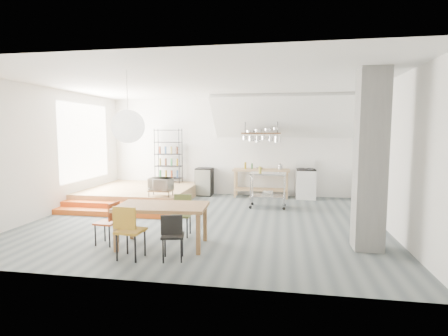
% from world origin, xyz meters
% --- Properties ---
extents(floor, '(8.00, 8.00, 0.00)m').
position_xyz_m(floor, '(0.00, 0.00, 0.00)').
color(floor, '#4D5659').
rests_on(floor, ground).
extents(wall_back, '(8.00, 0.04, 3.20)m').
position_xyz_m(wall_back, '(0.00, 3.50, 1.60)').
color(wall_back, silver).
rests_on(wall_back, ground).
extents(wall_left, '(0.04, 7.00, 3.20)m').
position_xyz_m(wall_left, '(-4.00, 0.00, 1.60)').
color(wall_left, silver).
rests_on(wall_left, ground).
extents(wall_right, '(0.04, 7.00, 3.20)m').
position_xyz_m(wall_right, '(4.00, 0.00, 1.60)').
color(wall_right, silver).
rests_on(wall_right, ground).
extents(ceiling, '(8.00, 7.00, 0.02)m').
position_xyz_m(ceiling, '(0.00, 0.00, 3.20)').
color(ceiling, white).
rests_on(ceiling, wall_back).
extents(slope_ceiling, '(4.40, 1.44, 1.32)m').
position_xyz_m(slope_ceiling, '(1.80, 2.90, 2.55)').
color(slope_ceiling, white).
rests_on(slope_ceiling, wall_back).
extents(window_pane, '(0.02, 2.50, 2.20)m').
position_xyz_m(window_pane, '(-3.98, 1.50, 1.80)').
color(window_pane, white).
rests_on(window_pane, wall_left).
extents(platform, '(3.00, 3.00, 0.40)m').
position_xyz_m(platform, '(-2.50, 2.00, 0.20)').
color(platform, '#A48152').
rests_on(platform, ground).
extents(step_lower, '(3.00, 0.35, 0.13)m').
position_xyz_m(step_lower, '(-2.50, 0.05, 0.07)').
color(step_lower, '#DE5A1A').
rests_on(step_lower, ground).
extents(step_upper, '(3.00, 0.35, 0.27)m').
position_xyz_m(step_upper, '(-2.50, 0.40, 0.13)').
color(step_upper, '#DE5A1A').
rests_on(step_upper, ground).
extents(concrete_column, '(0.50, 0.50, 3.20)m').
position_xyz_m(concrete_column, '(3.30, -1.50, 1.60)').
color(concrete_column, slate).
rests_on(concrete_column, ground).
extents(kitchen_counter, '(1.80, 0.60, 0.91)m').
position_xyz_m(kitchen_counter, '(1.10, 3.15, 0.63)').
color(kitchen_counter, '#A48152').
rests_on(kitchen_counter, ground).
extents(stove, '(0.60, 0.60, 1.18)m').
position_xyz_m(stove, '(2.50, 3.16, 0.48)').
color(stove, white).
rests_on(stove, ground).
extents(pot_rack, '(1.20, 0.50, 1.43)m').
position_xyz_m(pot_rack, '(1.13, 2.92, 1.98)').
color(pot_rack, '#43281B').
rests_on(pot_rack, ceiling).
extents(wire_shelving, '(0.88, 0.38, 1.80)m').
position_xyz_m(wire_shelving, '(-2.00, 3.20, 1.33)').
color(wire_shelving, black).
rests_on(wire_shelving, platform).
extents(microwave_shelf, '(0.60, 0.40, 0.16)m').
position_xyz_m(microwave_shelf, '(-1.40, 0.75, 0.55)').
color(microwave_shelf, '#A48152').
rests_on(microwave_shelf, platform).
extents(paper_lantern, '(0.60, 0.60, 0.60)m').
position_xyz_m(paper_lantern, '(-0.98, -2.03, 2.20)').
color(paper_lantern, white).
rests_on(paper_lantern, ceiling).
extents(dining_table, '(1.69, 1.03, 0.77)m').
position_xyz_m(dining_table, '(-0.38, -1.99, 0.69)').
color(dining_table, brown).
rests_on(dining_table, ground).
extents(chair_mustard, '(0.45, 0.45, 0.91)m').
position_xyz_m(chair_mustard, '(-0.70, -2.75, 0.54)').
color(chair_mustard, '#9F711B').
rests_on(chair_mustard, ground).
extents(chair_black, '(0.43, 0.43, 0.79)m').
position_xyz_m(chair_black, '(0.03, -2.69, 0.47)').
color(chair_black, black).
rests_on(chair_black, ground).
extents(chair_olive, '(0.40, 0.40, 0.82)m').
position_xyz_m(chair_olive, '(-0.23, -1.25, 0.49)').
color(chair_olive, '#5F6932').
rests_on(chair_olive, ground).
extents(chair_red, '(0.40, 0.40, 0.81)m').
position_xyz_m(chair_red, '(-1.38, -2.07, 0.48)').
color(chair_red, '#A13B17').
rests_on(chair_red, ground).
extents(rolling_cart, '(1.01, 0.58, 0.97)m').
position_xyz_m(rolling_cart, '(1.38, 1.63, 0.63)').
color(rolling_cart, silver).
rests_on(rolling_cart, ground).
extents(mini_fridge, '(0.53, 0.53, 0.91)m').
position_xyz_m(mini_fridge, '(-0.77, 3.20, 0.45)').
color(mini_fridge, black).
rests_on(mini_fridge, ground).
extents(microwave, '(0.62, 0.46, 0.32)m').
position_xyz_m(microwave, '(-1.40, 0.75, 0.73)').
color(microwave, beige).
rests_on(microwave, microwave_shelf).
extents(bowl, '(0.26, 0.26, 0.06)m').
position_xyz_m(bowl, '(1.06, 3.10, 0.94)').
color(bowl, silver).
rests_on(bowl, kitchen_counter).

